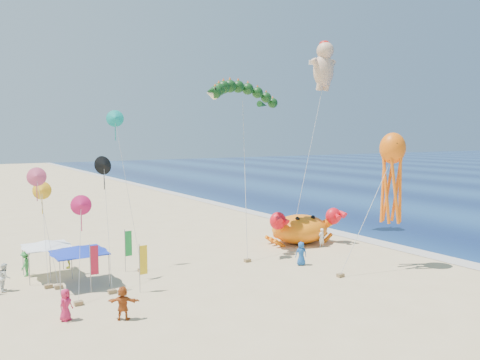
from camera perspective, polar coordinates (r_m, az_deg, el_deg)
name	(u,v)px	position (r m, az deg, el deg)	size (l,w,h in m)	color
ground	(274,260)	(38.94, 4.13, -9.65)	(320.00, 320.00, 0.00)	#D1B784
foam_strip	(374,242)	(46.94, 16.02, -7.24)	(320.00, 320.00, 0.00)	silver
crab_inflatable	(301,228)	(44.68, 7.40, -5.80)	(7.58, 5.39, 3.32)	orange
dragon_kite	(241,96)	(40.95, 0.17, 10.19)	(9.34, 6.25, 14.57)	black
cherub_kite	(324,65)	(50.53, 10.19, 13.68)	(6.49, 2.50, 19.89)	#DCAA86
octopus_kite	(392,171)	(37.24, 18.03, 1.07)	(6.30, 1.84, 10.35)	orange
canopy_blue	(79,249)	(33.81, -19.08, -7.98)	(3.71, 3.71, 2.71)	gray
canopy_white	(46,243)	(36.38, -22.54, -7.16)	(3.32, 3.32, 2.71)	gray
feather_flags	(88,257)	(33.18, -18.02, -8.96)	(10.28, 5.10, 3.20)	gray
beachgoers	(118,273)	(32.96, -14.66, -10.96)	(26.49, 13.35, 1.88)	white
small_kites	(78,181)	(34.18, -19.09, -0.14)	(7.25, 8.70, 12.11)	yellow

